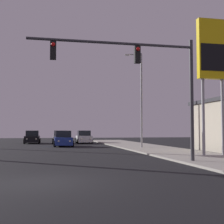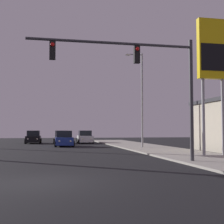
{
  "view_description": "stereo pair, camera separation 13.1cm",
  "coord_description": "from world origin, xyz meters",
  "px_view_note": "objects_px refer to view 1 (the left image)",
  "views": [
    {
      "loc": [
        0.14,
        -10.73,
        1.74
      ],
      "look_at": [
        4.31,
        9.44,
        2.94
      ],
      "focal_mm": 50.0,
      "sensor_mm": 36.0,
      "label": 1
    },
    {
      "loc": [
        0.27,
        -10.76,
        1.74
      ],
      "look_at": [
        4.31,
        9.44,
        2.94
      ],
      "focal_mm": 50.0,
      "sensor_mm": 36.0,
      "label": 2
    }
  ],
  "objects_px": {
    "car_blue": "(63,139)",
    "car_grey": "(60,138)",
    "traffic_light_mast": "(145,72)",
    "car_black": "(32,138)",
    "street_lamp": "(140,95)",
    "car_white": "(84,137)",
    "gas_station_sign": "(212,56)"
  },
  "relations": [
    {
      "from": "car_black",
      "to": "street_lamp",
      "type": "height_order",
      "value": "street_lamp"
    },
    {
      "from": "traffic_light_mast",
      "to": "street_lamp",
      "type": "bearing_deg",
      "value": 74.35
    },
    {
      "from": "car_blue",
      "to": "car_grey",
      "type": "height_order",
      "value": "same"
    },
    {
      "from": "street_lamp",
      "to": "car_white",
      "type": "bearing_deg",
      "value": 106.15
    },
    {
      "from": "car_white",
      "to": "gas_station_sign",
      "type": "relative_size",
      "value": 0.48
    },
    {
      "from": "car_blue",
      "to": "street_lamp",
      "type": "relative_size",
      "value": 0.48
    },
    {
      "from": "street_lamp",
      "to": "traffic_light_mast",
      "type": "bearing_deg",
      "value": -105.65
    },
    {
      "from": "gas_station_sign",
      "to": "car_blue",
      "type": "bearing_deg",
      "value": 120.55
    },
    {
      "from": "car_white",
      "to": "street_lamp",
      "type": "relative_size",
      "value": 0.48
    },
    {
      "from": "car_blue",
      "to": "car_grey",
      "type": "distance_m",
      "value": 7.53
    },
    {
      "from": "car_blue",
      "to": "traffic_light_mast",
      "type": "relative_size",
      "value": 0.49
    },
    {
      "from": "car_grey",
      "to": "traffic_light_mast",
      "type": "bearing_deg",
      "value": 96.77
    },
    {
      "from": "car_blue",
      "to": "street_lamp",
      "type": "bearing_deg",
      "value": 142.63
    },
    {
      "from": "gas_station_sign",
      "to": "car_white",
      "type": "bearing_deg",
      "value": 104.23
    },
    {
      "from": "car_grey",
      "to": "traffic_light_mast",
      "type": "xyz_separation_m",
      "value": [
        3.34,
        -25.93,
        4.04
      ]
    },
    {
      "from": "car_blue",
      "to": "car_white",
      "type": "xyz_separation_m",
      "value": [
        3.13,
        7.86,
        0.0
      ]
    },
    {
      "from": "car_blue",
      "to": "car_white",
      "type": "relative_size",
      "value": 1.0
    },
    {
      "from": "car_black",
      "to": "car_grey",
      "type": "xyz_separation_m",
      "value": [
        3.59,
        -0.84,
        0.0
      ]
    },
    {
      "from": "street_lamp",
      "to": "gas_station_sign",
      "type": "height_order",
      "value": "same"
    },
    {
      "from": "car_black",
      "to": "street_lamp",
      "type": "xyz_separation_m",
      "value": [
        10.57,
        -13.79,
        4.36
      ]
    },
    {
      "from": "car_black",
      "to": "traffic_light_mast",
      "type": "relative_size",
      "value": 0.49
    },
    {
      "from": "car_white",
      "to": "street_lamp",
      "type": "bearing_deg",
      "value": 106.2
    },
    {
      "from": "car_white",
      "to": "traffic_light_mast",
      "type": "height_order",
      "value": "traffic_light_mast"
    },
    {
      "from": "traffic_light_mast",
      "to": "gas_station_sign",
      "type": "bearing_deg",
      "value": 29.43
    },
    {
      "from": "car_grey",
      "to": "gas_station_sign",
      "type": "height_order",
      "value": "gas_station_sign"
    },
    {
      "from": "car_grey",
      "to": "street_lamp",
      "type": "relative_size",
      "value": 0.48
    },
    {
      "from": "car_blue",
      "to": "street_lamp",
      "type": "xyz_separation_m",
      "value": [
        6.97,
        -5.42,
        4.36
      ]
    },
    {
      "from": "car_blue",
      "to": "car_grey",
      "type": "xyz_separation_m",
      "value": [
        -0.01,
        7.53,
        0.0
      ]
    },
    {
      "from": "car_white",
      "to": "car_grey",
      "type": "bearing_deg",
      "value": 5.97
    },
    {
      "from": "car_black",
      "to": "car_blue",
      "type": "height_order",
      "value": "same"
    },
    {
      "from": "car_black",
      "to": "car_white",
      "type": "xyz_separation_m",
      "value": [
        6.73,
        -0.51,
        0.0
      ]
    },
    {
      "from": "car_black",
      "to": "car_blue",
      "type": "xyz_separation_m",
      "value": [
        3.6,
        -8.37,
        0.0
      ]
    }
  ]
}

